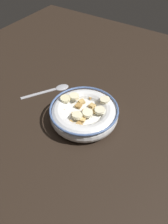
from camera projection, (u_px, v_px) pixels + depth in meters
ground_plane at (84, 122)px, 61.62cm from camera, size 126.50×126.50×2.00cm
cereal_bowl at (84, 113)px, 59.14cm from camera, size 18.53×18.53×5.28cm
spoon at (56, 88)px, 70.01cm from camera, size 14.25×10.13×0.80cm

